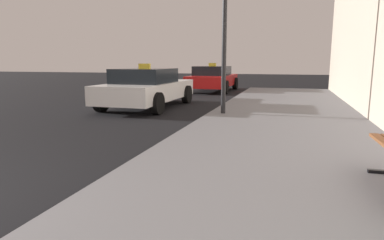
% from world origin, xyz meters
% --- Properties ---
extents(car_white, '(2.03, 4.35, 1.43)m').
position_xyz_m(car_white, '(-0.44, 8.31, 0.65)').
color(car_white, white).
rests_on(car_white, ground_plane).
extents(car_red, '(2.04, 4.33, 1.43)m').
position_xyz_m(car_red, '(0.23, 14.94, 0.65)').
color(car_red, red).
rests_on(car_red, ground_plane).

